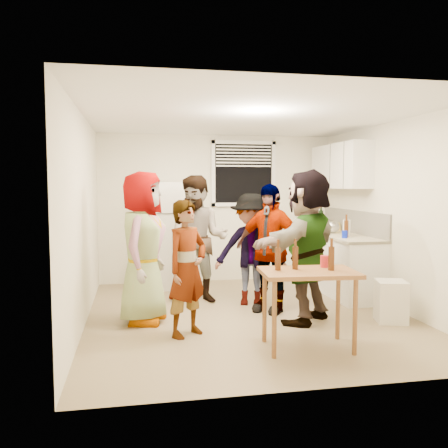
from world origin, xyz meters
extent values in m
cube|color=white|center=(-0.75, 1.88, 0.85)|extent=(0.70, 0.70, 1.70)
cube|color=white|center=(1.70, 1.15, 0.43)|extent=(0.60, 2.20, 0.86)
cube|color=beige|center=(1.70, 1.15, 0.88)|extent=(0.64, 2.22, 0.04)
cube|color=#ABA79C|center=(1.99, 1.15, 1.08)|extent=(0.03, 2.20, 0.36)
cube|color=white|center=(1.83, 1.35, 1.95)|extent=(0.34, 1.60, 0.70)
cylinder|color=white|center=(1.68, 0.75, 0.90)|extent=(0.11, 0.11, 0.24)
cylinder|color=black|center=(1.75, 1.91, 0.90)|extent=(0.08, 0.08, 0.32)
cylinder|color=#47230C|center=(1.60, 0.60, 0.90)|extent=(0.06, 0.06, 0.25)
cylinder|color=#091CBB|center=(1.54, 0.51, 0.90)|extent=(0.08, 0.08, 0.11)
cube|color=gold|center=(1.92, 1.59, 0.97)|extent=(0.02, 0.16, 0.14)
cube|color=silver|center=(1.63, -0.61, 0.25)|extent=(0.42, 0.42, 0.50)
cylinder|color=#47230C|center=(0.54, -1.33, 0.80)|extent=(0.06, 0.06, 0.24)
cylinder|color=red|center=(0.54, -1.16, 0.80)|extent=(0.09, 0.09, 0.12)
imported|color=gray|center=(-1.32, -0.05, 0.00)|extent=(2.00, 1.41, 0.58)
imported|color=#141933|center=(-0.85, -0.66, 0.00)|extent=(1.36, 1.51, 0.36)
imported|color=brown|center=(-0.53, 0.81, 0.00)|extent=(1.46, 1.99, 0.68)
imported|color=#3C3C41|center=(0.17, 0.53, 0.00)|extent=(1.40, 1.76, 0.57)
imported|color=black|center=(0.31, 0.13, 0.00)|extent=(1.87, 1.88, 0.41)
imported|color=#DA7647|center=(0.63, -0.40, 0.00)|extent=(2.51, 2.52, 0.55)
camera|label=1|loc=(-1.40, -5.77, 1.66)|focal=38.00mm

